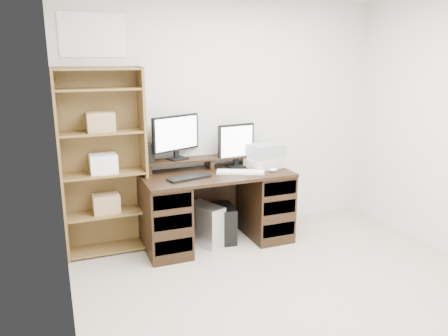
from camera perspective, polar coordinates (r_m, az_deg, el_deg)
room at (r=3.00m, az=15.06°, el=1.62°), size 3.54×4.04×2.54m
desk at (r=4.51m, az=-1.00°, el=-5.06°), size 1.50×0.70×0.75m
riser_shelf at (r=4.57m, az=-1.94°, el=1.13°), size 1.40×0.22×0.12m
monitor_wide at (r=4.44m, az=-6.30°, el=4.31°), size 0.53×0.25×0.45m
monitor_small at (r=4.59m, az=1.59°, el=3.18°), size 0.42×0.18×0.46m
speaker at (r=4.35m, az=-9.75°, el=1.90°), size 0.10×0.10×0.19m
keyboard_black at (r=4.19m, az=-4.57°, el=-1.27°), size 0.45×0.23×0.02m
keyboard_white at (r=4.39m, az=2.16°, el=-0.52°), size 0.49×0.33×0.02m
mouse at (r=4.47m, az=6.43°, el=-0.23°), size 0.10×0.08×0.04m
printer at (r=4.65m, az=5.42°, el=0.72°), size 0.44×0.36×0.10m
basket at (r=4.62m, az=5.46°, el=2.20°), size 0.39×0.31×0.15m
tower_silver at (r=4.54m, az=-2.42°, el=-7.35°), size 0.33×0.46×0.42m
tower_black at (r=4.62m, az=0.14°, el=-7.19°), size 0.21×0.40×0.38m
bookshelf at (r=4.33m, az=-15.52°, el=0.86°), size 0.80×0.30×1.80m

